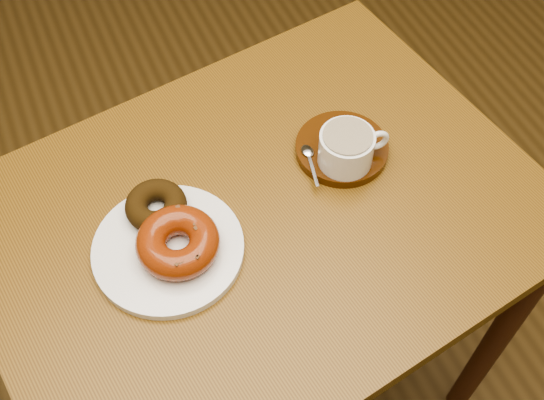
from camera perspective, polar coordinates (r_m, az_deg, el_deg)
name	(u,v)px	position (r m, az deg, el deg)	size (l,w,h in m)	color
cafe_table	(262,254)	(1.20, -0.88, -4.50)	(0.98, 0.79, 0.83)	brown
donut_plate	(168,249)	(1.05, -8.67, -4.07)	(0.23, 0.23, 0.01)	white
donut_cinnamon	(156,206)	(1.07, -9.68, -0.47)	(0.10, 0.10, 0.04)	black
donut_caramel	(178,242)	(1.02, -7.89, -3.52)	(0.15, 0.15, 0.05)	maroon
saucer	(342,148)	(1.16, 5.85, 4.31)	(0.16, 0.16, 0.02)	#3A1C08
coffee_cup	(347,148)	(1.11, 6.31, 4.37)	(0.12, 0.09, 0.06)	white
teaspoon	(308,155)	(1.13, 3.07, 3.81)	(0.03, 0.09, 0.01)	silver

